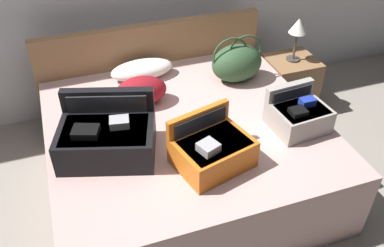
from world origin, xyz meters
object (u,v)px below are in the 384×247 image
object	(u,v)px
duffel_bag	(237,62)
hard_case_small	(298,115)
nightstand	(289,83)
table_lamp	(298,29)
pillow_near_headboard	(141,91)
pillow_center_head	(142,70)
bed	(186,153)
hard_case_large	(107,137)
hard_case_medium	(212,150)

from	to	relation	value
duffel_bag	hard_case_small	bearing A→B (deg)	-78.86
nightstand	table_lamp	world-z (taller)	table_lamp
pillow_near_headboard	pillow_center_head	bearing A→B (deg)	75.66
bed	table_lamp	size ratio (longest dim) A/B	4.83
bed	hard_case_large	bearing A→B (deg)	-167.29
hard_case_small	table_lamp	distance (m)	1.06
duffel_bag	table_lamp	world-z (taller)	duffel_bag
bed	nightstand	world-z (taller)	bed
bed	hard_case_large	world-z (taller)	hard_case_large
pillow_near_headboard	pillow_center_head	distance (m)	0.38
pillow_center_head	hard_case_small	bearing A→B (deg)	-49.57
hard_case_large	duffel_bag	xyz separation A→B (m)	(1.13, 0.56, 0.02)
hard_case_large	pillow_near_headboard	distance (m)	0.58
pillow_near_headboard	pillow_center_head	xyz separation A→B (m)	(0.09, 0.36, -0.04)
duffel_bag	pillow_near_headboard	bearing A→B (deg)	-174.13
hard_case_small	pillow_center_head	distance (m)	1.31
hard_case_large	hard_case_small	xyz separation A→B (m)	(1.27, -0.16, -0.03)
bed	hard_case_large	size ratio (longest dim) A/B	2.77
hard_case_large	nightstand	size ratio (longest dim) A/B	1.37
bed	hard_case_large	distance (m)	0.70
hard_case_medium	pillow_center_head	distance (m)	1.16
hard_case_large	pillow_near_headboard	bearing A→B (deg)	72.47
hard_case_medium	duffel_bag	bearing A→B (deg)	42.82
hard_case_small	bed	bearing A→B (deg)	154.00
pillow_near_headboard	table_lamp	world-z (taller)	table_lamp
pillow_near_headboard	pillow_center_head	size ratio (longest dim) A/B	0.74
hard_case_large	bed	bearing A→B (deg)	29.88
hard_case_small	nightstand	distance (m)	1.13
bed	hard_case_small	xyz separation A→B (m)	(0.71, -0.28, 0.38)
nightstand	table_lamp	xyz separation A→B (m)	(0.00, 0.00, 0.55)
pillow_center_head	pillow_near_headboard	bearing A→B (deg)	-104.34
hard_case_small	pillow_center_head	world-z (taller)	hard_case_small
pillow_center_head	table_lamp	bearing A→B (deg)	-3.20
bed	nightstand	bearing A→B (deg)	27.47
hard_case_small	duffel_bag	world-z (taller)	duffel_bag
hard_case_large	nightstand	distance (m)	1.99
bed	hard_case_medium	world-z (taller)	hard_case_medium
hard_case_large	hard_case_medium	bearing A→B (deg)	-10.59
bed	duffel_bag	xyz separation A→B (m)	(0.57, 0.43, 0.43)
hard_case_small	nightstand	xyz separation A→B (m)	(0.51, 0.92, -0.40)
bed	hard_case_small	distance (m)	0.85
table_lamp	bed	bearing A→B (deg)	-152.53
hard_case_large	hard_case_medium	xyz separation A→B (m)	(0.58, -0.31, -0.02)
bed	hard_case_small	world-z (taller)	hard_case_small
pillow_near_headboard	table_lamp	xyz separation A→B (m)	(1.46, 0.29, 0.15)
duffel_bag	pillow_near_headboard	world-z (taller)	duffel_bag
pillow_near_headboard	hard_case_large	bearing A→B (deg)	-124.70
hard_case_medium	nightstand	size ratio (longest dim) A/B	1.04
hard_case_medium	table_lamp	world-z (taller)	table_lamp
pillow_center_head	hard_case_medium	bearing A→B (deg)	-82.03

